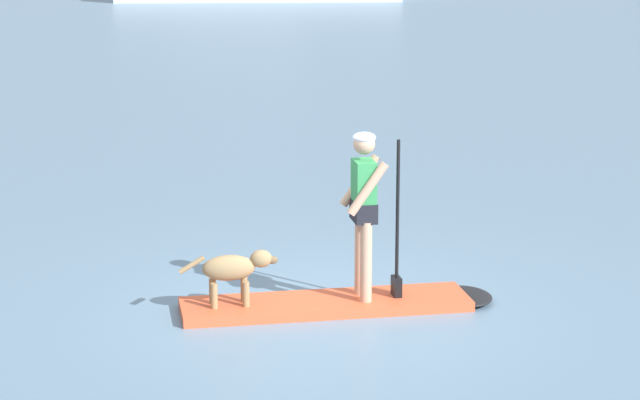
# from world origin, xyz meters

# --- Properties ---
(ground_plane) EXTENTS (400.00, 400.00, 0.00)m
(ground_plane) POSITION_xyz_m (0.00, 0.00, 0.00)
(ground_plane) COLOR slate
(paddleboard) EXTENTS (3.27, 1.10, 0.10)m
(paddleboard) POSITION_xyz_m (0.22, 0.03, 0.05)
(paddleboard) COLOR #E55933
(paddleboard) RESTS_ON ground_plane
(person_paddler) EXTENTS (0.63, 0.52, 1.71)m
(person_paddler) POSITION_xyz_m (0.40, 0.05, 1.09)
(person_paddler) COLOR tan
(person_paddler) RESTS_ON paddleboard
(dog) EXTENTS (0.99, 0.28, 0.56)m
(dog) POSITION_xyz_m (-0.92, -0.11, 0.47)
(dog) COLOR #997A51
(dog) RESTS_ON paddleboard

